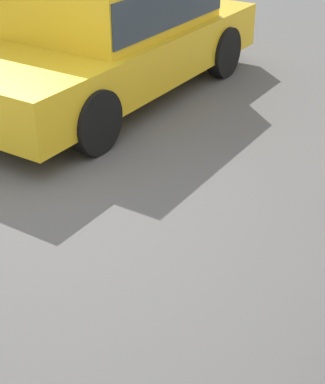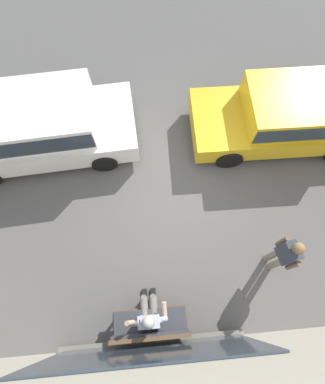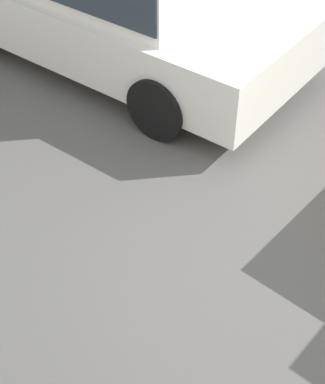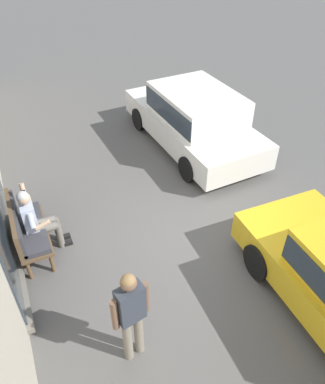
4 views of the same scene
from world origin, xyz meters
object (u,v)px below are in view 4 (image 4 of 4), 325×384
(bench, at_px, (25,228))
(person_on_phone, at_px, (36,219))
(pedestrian_standing, at_px, (131,311))
(parked_car_mid, at_px, (194,117))

(bench, xyz_separation_m, person_on_phone, (0.00, -0.23, 0.13))
(pedestrian_standing, bearing_deg, parked_car_mid, -35.69)
(parked_car_mid, bearing_deg, person_on_phone, 116.85)
(bench, bearing_deg, parked_car_mid, -64.29)
(person_on_phone, relative_size, pedestrian_standing, 0.80)
(person_on_phone, bearing_deg, bench, 90.74)
(bench, xyz_separation_m, parked_car_mid, (2.16, -4.49, 0.22))
(bench, height_order, pedestrian_standing, pedestrian_standing)
(parked_car_mid, height_order, pedestrian_standing, pedestrian_standing)
(bench, relative_size, person_on_phone, 1.03)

